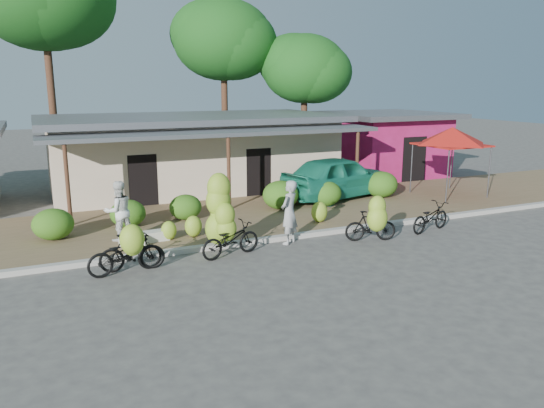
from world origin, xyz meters
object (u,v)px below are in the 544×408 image
at_px(sack_near, 154,236).
at_px(sack_far, 133,241).
at_px(bike_left, 132,250).
at_px(bike_center, 224,223).
at_px(bystander, 119,211).
at_px(tree_center_right, 219,38).
at_px(tree_near_right, 301,67).
at_px(bike_right, 373,221).
at_px(bike_far_right, 430,217).
at_px(vendor, 289,212).
at_px(teal_van, 339,177).
at_px(red_canopy, 452,136).
at_px(bike_far_left, 126,252).

distance_m(sack_near, sack_far, 0.73).
relative_size(bike_left, bike_center, 0.74).
bearing_deg(bystander, bike_center, 125.61).
distance_m(tree_center_right, bystander, 16.28).
xyz_separation_m(tree_near_right, bike_right, (-4.69, -14.02, -4.95)).
distance_m(bike_left, sack_near, 2.40).
bearing_deg(tree_center_right, bike_center, -108.64).
distance_m(bike_far_right, sack_far, 9.41).
bearing_deg(bike_far_right, sack_near, 59.99).
bearing_deg(bike_right, sack_far, 90.28).
xyz_separation_m(sack_near, vendor, (3.75, -1.55, 0.70)).
height_order(bike_left, bike_right, bike_right).
relative_size(bike_center, teal_van, 0.45).
bearing_deg(bike_left, vendor, -76.53).
relative_size(red_canopy, sack_near, 4.12).
distance_m(bike_left, bystander, 2.68).
xyz_separation_m(bike_right, bike_far_right, (2.47, 0.33, -0.20)).
bearing_deg(red_canopy, tree_near_right, 101.57).
bearing_deg(bike_center, vendor, -99.43).
bearing_deg(bike_right, bike_center, 97.90).
height_order(vendor, bystander, vendor).
bearing_deg(bike_center, red_canopy, -87.03).
height_order(tree_center_right, bike_right, tree_center_right).
bearing_deg(vendor, bike_right, 118.85).
relative_size(tree_near_right, bike_far_left, 3.71).
relative_size(tree_center_right, bike_center, 4.03).
xyz_separation_m(bike_left, vendor, (4.75, 0.62, 0.39)).
relative_size(tree_near_right, red_canopy, 2.12).
xyz_separation_m(tree_near_right, red_canopy, (2.01, -9.84, -3.02)).
xyz_separation_m(red_canopy, bike_far_right, (-4.23, -3.85, -2.14)).
distance_m(bike_center, sack_far, 2.78).
bearing_deg(bystander, teal_van, -178.35).
height_order(red_canopy, bike_far_left, red_canopy).
relative_size(bike_far_left, sack_near, 2.36).
bearing_deg(bike_left, bike_far_right, -84.33).
height_order(tree_center_right, red_canopy, tree_center_right).
xyz_separation_m(red_canopy, bystander, (-13.69, -1.14, -1.59)).
height_order(tree_center_right, bike_center, tree_center_right).
distance_m(red_canopy, bike_far_left, 14.61).
bearing_deg(teal_van, sack_far, 96.25).
relative_size(bike_right, bystander, 0.91).
xyz_separation_m(red_canopy, bike_center, (-11.13, -3.32, -1.70)).
relative_size(bike_left, sack_far, 2.27).
height_order(vendor, teal_van, vendor).
height_order(bike_far_left, bike_left, bike_far_left).
height_order(bike_far_left, bike_right, bike_right).
distance_m(tree_near_right, sack_far, 17.25).
height_order(red_canopy, bystander, red_canopy).
bearing_deg(tree_center_right, tree_near_right, -26.57).
relative_size(bike_left, bike_right, 1.04).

